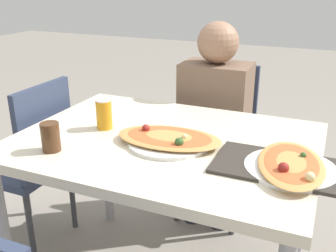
{
  "coord_description": "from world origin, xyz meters",
  "views": [
    {
      "loc": [
        0.58,
        -1.33,
        1.38
      ],
      "look_at": [
        0.02,
        -0.01,
        0.83
      ],
      "focal_mm": 42.0,
      "sensor_mm": 36.0,
      "label": 1
    }
  ],
  "objects_px": {
    "chair_far_seated": "(219,133)",
    "person_seated": "(214,109)",
    "soda_can": "(104,115)",
    "pizza_second": "(291,166)",
    "drink_glass": "(51,137)",
    "dining_table": "(165,156)",
    "chair_side_left": "(31,158)",
    "pizza_main": "(169,139)"
  },
  "relations": [
    {
      "from": "pizza_second",
      "to": "soda_can",
      "type": "bearing_deg",
      "value": 173.59
    },
    {
      "from": "person_seated",
      "to": "drink_glass",
      "type": "relative_size",
      "value": 10.65
    },
    {
      "from": "dining_table",
      "to": "chair_side_left",
      "type": "height_order",
      "value": "chair_side_left"
    },
    {
      "from": "soda_can",
      "to": "dining_table",
      "type": "bearing_deg",
      "value": 0.08
    },
    {
      "from": "dining_table",
      "to": "person_seated",
      "type": "bearing_deg",
      "value": 89.46
    },
    {
      "from": "drink_glass",
      "to": "pizza_second",
      "type": "distance_m",
      "value": 0.86
    },
    {
      "from": "person_seated",
      "to": "pizza_second",
      "type": "xyz_separation_m",
      "value": [
        0.49,
        -0.74,
        0.1
      ]
    },
    {
      "from": "chair_far_seated",
      "to": "chair_side_left",
      "type": "bearing_deg",
      "value": 42.05
    },
    {
      "from": "dining_table",
      "to": "chair_side_left",
      "type": "relative_size",
      "value": 1.32
    },
    {
      "from": "pizza_main",
      "to": "drink_glass",
      "type": "height_order",
      "value": "drink_glass"
    },
    {
      "from": "soda_can",
      "to": "drink_glass",
      "type": "height_order",
      "value": "soda_can"
    },
    {
      "from": "dining_table",
      "to": "chair_far_seated",
      "type": "bearing_deg",
      "value": 89.54
    },
    {
      "from": "dining_table",
      "to": "person_seated",
      "type": "relative_size",
      "value": 1.02
    },
    {
      "from": "chair_far_seated",
      "to": "soda_can",
      "type": "relative_size",
      "value": 7.18
    },
    {
      "from": "dining_table",
      "to": "chair_side_left",
      "type": "distance_m",
      "value": 0.8
    },
    {
      "from": "dining_table",
      "to": "pizza_main",
      "type": "height_order",
      "value": "pizza_main"
    },
    {
      "from": "chair_side_left",
      "to": "pizza_second",
      "type": "relative_size",
      "value": 2.21
    },
    {
      "from": "chair_side_left",
      "to": "drink_glass",
      "type": "bearing_deg",
      "value": -127.69
    },
    {
      "from": "drink_glass",
      "to": "pizza_second",
      "type": "relative_size",
      "value": 0.27
    },
    {
      "from": "chair_side_left",
      "to": "drink_glass",
      "type": "xyz_separation_m",
      "value": [
        0.44,
        -0.34,
        0.32
      ]
    },
    {
      "from": "soda_can",
      "to": "pizza_second",
      "type": "bearing_deg",
      "value": -6.41
    },
    {
      "from": "dining_table",
      "to": "chair_side_left",
      "type": "bearing_deg",
      "value": 175.27
    },
    {
      "from": "pizza_main",
      "to": "soda_can",
      "type": "bearing_deg",
      "value": 172.83
    },
    {
      "from": "pizza_main",
      "to": "pizza_second",
      "type": "distance_m",
      "value": 0.47
    },
    {
      "from": "pizza_main",
      "to": "chair_far_seated",
      "type": "bearing_deg",
      "value": 91.87
    },
    {
      "from": "pizza_main",
      "to": "soda_can",
      "type": "xyz_separation_m",
      "value": [
        -0.32,
        0.04,
        0.04
      ]
    },
    {
      "from": "dining_table",
      "to": "soda_can",
      "type": "height_order",
      "value": "soda_can"
    },
    {
      "from": "chair_far_seated",
      "to": "pizza_second",
      "type": "bearing_deg",
      "value": 119.62
    },
    {
      "from": "drink_glass",
      "to": "soda_can",
      "type": "bearing_deg",
      "value": 77.57
    },
    {
      "from": "chair_far_seated",
      "to": "pizza_main",
      "type": "xyz_separation_m",
      "value": [
        0.03,
        -0.81,
        0.28
      ]
    },
    {
      "from": "soda_can",
      "to": "person_seated",
      "type": "bearing_deg",
      "value": 66.29
    },
    {
      "from": "chair_side_left",
      "to": "pizza_second",
      "type": "xyz_separation_m",
      "value": [
        1.27,
        -0.15,
        0.28
      ]
    },
    {
      "from": "dining_table",
      "to": "soda_can",
      "type": "relative_size",
      "value": 9.47
    },
    {
      "from": "chair_far_seated",
      "to": "pizza_second",
      "type": "relative_size",
      "value": 2.21
    },
    {
      "from": "pizza_second",
      "to": "pizza_main",
      "type": "bearing_deg",
      "value": 174.11
    },
    {
      "from": "chair_far_seated",
      "to": "person_seated",
      "type": "bearing_deg",
      "value": 90.0
    },
    {
      "from": "pizza_main",
      "to": "chair_side_left",
      "type": "bearing_deg",
      "value": 172.66
    },
    {
      "from": "pizza_main",
      "to": "person_seated",
      "type": "bearing_deg",
      "value": 92.18
    },
    {
      "from": "drink_glass",
      "to": "pizza_second",
      "type": "height_order",
      "value": "drink_glass"
    },
    {
      "from": "dining_table",
      "to": "soda_can",
      "type": "bearing_deg",
      "value": -179.92
    },
    {
      "from": "person_seated",
      "to": "drink_glass",
      "type": "height_order",
      "value": "person_seated"
    },
    {
      "from": "dining_table",
      "to": "drink_glass",
      "type": "xyz_separation_m",
      "value": [
        -0.34,
        -0.27,
        0.13
      ]
    }
  ]
}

